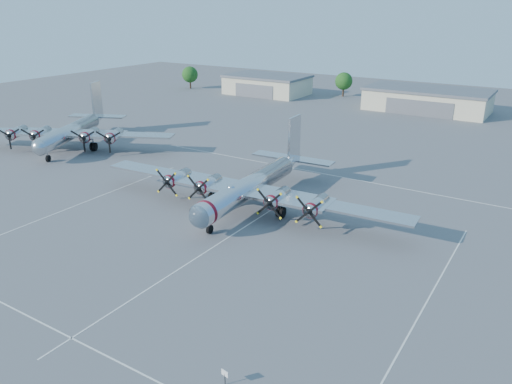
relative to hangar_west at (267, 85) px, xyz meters
The scene contains 9 objects.
ground 93.54m from the hangar_west, 61.23° to the right, with size 260.00×260.00×0.00m, color #57575A.
parking_lines 95.08m from the hangar_west, 61.74° to the right, with size 60.00×50.08×0.01m.
hangar_west is the anchor object (origin of this frame).
hangar_center 45.00m from the hangar_west, ahead, with size 28.60×14.60×5.40m.
tree_far_west 25.36m from the hangar_west, behind, with size 4.80×4.80×6.64m.
tree_west 21.61m from the hangar_west, 21.89° to the left, with size 4.80×4.80×6.64m.
main_bomber_b29 84.61m from the hangar_west, 60.14° to the right, with size 41.97×28.71×9.28m, color silver, non-canonical shape.
bomber_west 67.40m from the hangar_west, 90.09° to the right, with size 38.19×27.04×10.09m, color #B7B9BC, non-canonical shape.
info_placard 117.11m from the hangar_west, 60.29° to the right, with size 0.62×0.15×1.18m.
Camera 1 is at (29.28, -41.53, 24.27)m, focal length 35.00 mm.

